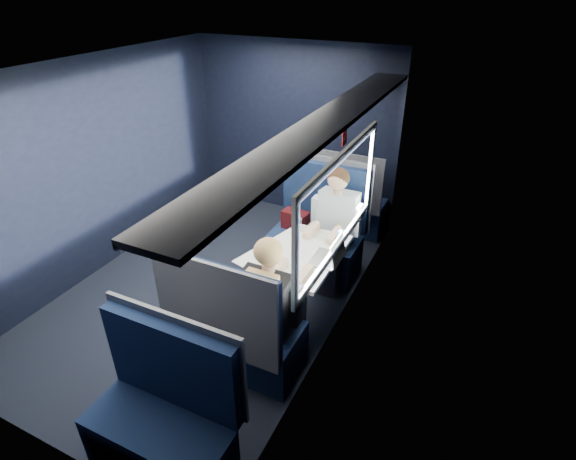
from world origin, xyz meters
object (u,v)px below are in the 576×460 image
at_px(table, 301,260).
at_px(cup, 343,235).
at_px(seat_bay_near, 317,235).
at_px(seat_row_back, 165,420).
at_px(bottle_small, 339,241).
at_px(man, 334,223).
at_px(seat_bay_far, 237,333).
at_px(seat_row_front, 344,203).
at_px(woman, 272,299).
at_px(laptop, 331,255).

bearing_deg(table, cup, 58.18).
relative_size(seat_bay_near, seat_row_back, 1.09).
distance_m(bottle_small, cup, 0.22).
distance_m(man, cup, 0.35).
bearing_deg(seat_bay_far, man, 80.97).
xyz_separation_m(seat_bay_far, seat_row_back, (0.00, -0.92, -0.00)).
height_order(man, bottle_small, man).
distance_m(seat_row_front, woman, 2.54).
xyz_separation_m(seat_bay_near, seat_row_front, (0.01, 0.92, -0.01)).
xyz_separation_m(seat_row_front, seat_row_back, (0.00, -3.59, 0.00)).
relative_size(table, seat_bay_far, 0.79).
bearing_deg(bottle_small, seat_bay_near, 126.25).
bearing_deg(seat_bay_near, seat_row_back, -89.81).
bearing_deg(bottle_small, man, 115.08).
xyz_separation_m(seat_row_back, bottle_small, (0.48, 2.00, 0.42)).
height_order(seat_row_front, woman, woman).
bearing_deg(laptop, seat_bay_near, 119.10).
distance_m(seat_row_front, man, 1.17).
distance_m(table, woman, 0.71).
bearing_deg(seat_bay_near, table, -77.66).
relative_size(laptop, bottle_small, 1.54).
distance_m(seat_row_front, seat_row_back, 3.59).
xyz_separation_m(seat_bay_near, seat_bay_far, (0.01, -1.75, -0.00)).
xyz_separation_m(seat_row_back, cup, (0.44, 2.21, 0.37)).
relative_size(seat_row_back, bottle_small, 5.57).
bearing_deg(seat_bay_near, laptop, -60.90).
bearing_deg(laptop, seat_bay_far, -119.18).
height_order(table, seat_row_front, seat_row_front).
relative_size(seat_bay_near, man, 0.95).
height_order(seat_row_back, woman, woman).
bearing_deg(table, seat_bay_far, -101.78).
height_order(seat_bay_far, woman, woman).
bearing_deg(woman, bottle_small, 75.88).
bearing_deg(seat_bay_near, woman, -80.71).
distance_m(seat_row_front, bottle_small, 1.71).
bearing_deg(man, bottle_small, -64.92).
relative_size(man, laptop, 4.13).
bearing_deg(man, woman, -90.00).
xyz_separation_m(laptop, bottle_small, (-0.00, 0.22, 0.03)).
height_order(seat_bay_near, seat_row_back, seat_bay_near).
bearing_deg(seat_row_front, man, -77.17).
height_order(seat_bay_far, bottle_small, seat_bay_far).
xyz_separation_m(seat_row_front, laptop, (0.48, -1.81, 0.40)).
xyz_separation_m(table, man, (0.07, 0.70, 0.06)).
relative_size(table, seat_bay_near, 0.79).
bearing_deg(seat_row_back, seat_bay_near, 90.19).
bearing_deg(seat_bay_near, seat_bay_far, -89.71).
xyz_separation_m(table, seat_row_front, (-0.18, 1.80, -0.25)).
distance_m(seat_bay_far, bottle_small, 1.26).
height_order(seat_row_back, bottle_small, seat_row_back).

